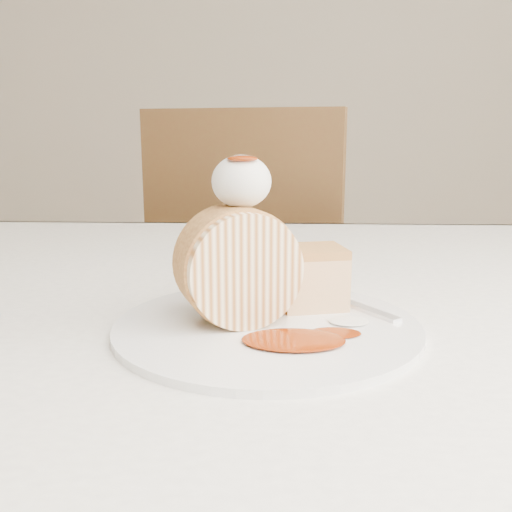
{
  "coord_description": "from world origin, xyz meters",
  "views": [
    {
      "loc": [
        0.02,
        -0.42,
        0.92
      ],
      "look_at": [
        0.0,
        0.06,
        0.81
      ],
      "focal_mm": 40.0,
      "sensor_mm": 36.0,
      "label": 1
    }
  ],
  "objects": [
    {
      "name": "table",
      "position": [
        0.0,
        0.2,
        0.66
      ],
      "size": [
        1.4,
        0.9,
        0.75
      ],
      "color": "white",
      "rests_on": "ground"
    },
    {
      "name": "chair_far",
      "position": [
        -0.04,
        0.96,
        0.55
      ],
      "size": [
        0.55,
        0.55,
        0.97
      ],
      "rotation": [
        0.0,
        0.0,
        2.9
      ],
      "color": "brown",
      "rests_on": "ground"
    },
    {
      "name": "plate",
      "position": [
        0.01,
        0.05,
        0.75
      ],
      "size": [
        0.32,
        0.32,
        0.01
      ],
      "primitive_type": "cylinder",
      "rotation": [
        0.0,
        0.0,
        0.22
      ],
      "color": "white",
      "rests_on": "table"
    },
    {
      "name": "roulade_slice",
      "position": [
        -0.01,
        0.06,
        0.81
      ],
      "size": [
        0.11,
        0.09,
        0.1
      ],
      "primitive_type": "cylinder",
      "rotation": [
        1.57,
        0.0,
        0.39
      ],
      "color": "#FFE2B1",
      "rests_on": "plate"
    },
    {
      "name": "cake_chunk",
      "position": [
        0.05,
        0.11,
        0.78
      ],
      "size": [
        0.07,
        0.07,
        0.05
      ],
      "primitive_type": "cube",
      "rotation": [
        0.0,
        0.0,
        0.22
      ],
      "color": "tan",
      "rests_on": "plate"
    },
    {
      "name": "whipped_cream",
      "position": [
        -0.01,
        0.07,
        0.88
      ],
      "size": [
        0.05,
        0.05,
        0.04
      ],
      "primitive_type": "ellipsoid",
      "color": "white",
      "rests_on": "roulade_slice"
    },
    {
      "name": "caramel_drizzle",
      "position": [
        -0.01,
        0.06,
        0.9
      ],
      "size": [
        0.03,
        0.02,
        0.01
      ],
      "primitive_type": "ellipsoid",
      "color": "maroon",
      "rests_on": "whipped_cream"
    },
    {
      "name": "caramel_pool",
      "position": [
        0.03,
        0.01,
        0.76
      ],
      "size": [
        0.09,
        0.07,
        0.0
      ],
      "primitive_type": null,
      "rotation": [
        0.0,
        0.0,
        0.22
      ],
      "color": "maroon",
      "rests_on": "plate"
    },
    {
      "name": "fork",
      "position": [
        0.09,
        0.1,
        0.76
      ],
      "size": [
        0.11,
        0.14,
        0.0
      ],
      "primitive_type": "cube",
      "rotation": [
        0.0,
        0.0,
        0.61
      ],
      "color": "silver",
      "rests_on": "plate"
    }
  ]
}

